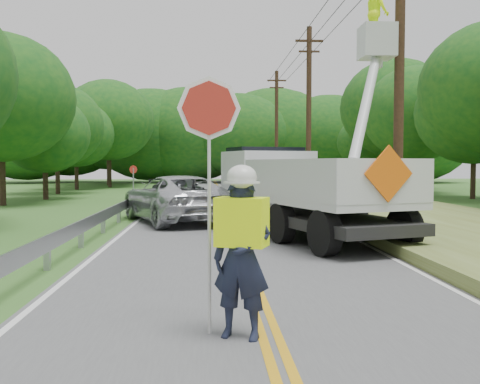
{
  "coord_description": "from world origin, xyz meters",
  "views": [
    {
      "loc": [
        -0.77,
        -7.41,
        2.2
      ],
      "look_at": [
        0.0,
        6.0,
        1.5
      ],
      "focal_mm": 41.01,
      "sensor_mm": 36.0,
      "label": 1
    }
  ],
  "objects": [
    {
      "name": "bucket_truck",
      "position": [
        1.93,
        9.38,
        1.68
      ],
      "size": [
        5.12,
        8.25,
        7.52
      ],
      "color": "black",
      "rests_on": "road"
    },
    {
      "name": "road",
      "position": [
        0.0,
        14.0,
        0.01
      ],
      "size": [
        7.2,
        96.0,
        0.03
      ],
      "color": "#4F5052",
      "rests_on": "ground"
    },
    {
      "name": "flagger",
      "position": [
        -0.37,
        -0.66,
        1.18
      ],
      "size": [
        1.23,
        0.71,
        3.28
      ],
      "color": "#191E33",
      "rests_on": "road"
    },
    {
      "name": "stop_sign_permanent",
      "position": [
        -4.74,
        21.77,
        1.35
      ],
      "size": [
        0.4,
        0.25,
        2.1
      ],
      "color": "#9D9EA5",
      "rests_on": "ground"
    },
    {
      "name": "tall_grass_verge",
      "position": [
        7.1,
        14.0,
        0.15
      ],
      "size": [
        7.0,
        96.0,
        0.3
      ],
      "primitive_type": "cube",
      "color": "#575E23",
      "rests_on": "ground"
    },
    {
      "name": "guardrail",
      "position": [
        -4.02,
        14.91,
        0.55
      ],
      "size": [
        0.18,
        48.0,
        0.77
      ],
      "color": "#9D9EA5",
      "rests_on": "ground"
    },
    {
      "name": "suv_silver",
      "position": [
        -1.99,
        13.14,
        0.89
      ],
      "size": [
        4.92,
        6.86,
        1.74
      ],
      "primitive_type": "imported",
      "rotation": [
        0.0,
        0.0,
        3.51
      ],
      "color": "silver",
      "rests_on": "road"
    },
    {
      "name": "suv_darkgrey",
      "position": [
        -2.46,
        23.98,
        0.72
      ],
      "size": [
        3.31,
        5.2,
        1.4
      ],
      "primitive_type": "imported",
      "rotation": [
        0.0,
        0.0,
        2.84
      ],
      "color": "#3F4147",
      "rests_on": "road"
    },
    {
      "name": "utility_poles",
      "position": [
        5.0,
        17.02,
        5.27
      ],
      "size": [
        1.6,
        43.3,
        10.0
      ],
      "color": "black",
      "rests_on": "ground"
    },
    {
      "name": "treeline_left",
      "position": [
        -10.83,
        29.24,
        5.54
      ],
      "size": [
        9.6,
        55.25,
        10.54
      ],
      "color": "#332319",
      "rests_on": "ground"
    },
    {
      "name": "treeline_horizon",
      "position": [
        0.98,
        56.18,
        5.5
      ],
      "size": [
        57.43,
        14.91,
        11.29
      ],
      "color": "#114718",
      "rests_on": "ground"
    },
    {
      "name": "ground",
      "position": [
        0.0,
        0.0,
        0.0
      ],
      "size": [
        140.0,
        140.0,
        0.0
      ],
      "primitive_type": "plane",
      "color": "#335C22",
      "rests_on": "ground"
    }
  ]
}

